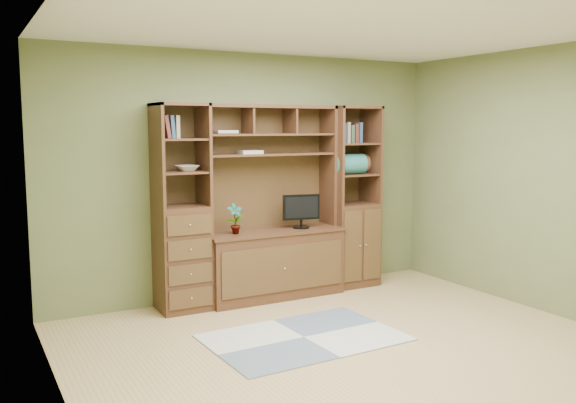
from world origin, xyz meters
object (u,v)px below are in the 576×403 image
left_tower (181,208)px  monitor (301,205)px  center_hutch (273,202)px  right_tower (351,197)px

left_tower → monitor: (1.32, -0.07, -0.04)m
center_hutch → left_tower: size_ratio=1.00×
center_hutch → right_tower: same height
center_hutch → monitor: 0.33m
center_hutch → monitor: bearing=-6.2°
center_hutch → left_tower: bearing=177.7°
center_hutch → left_tower: 1.00m
right_tower → monitor: (-0.70, -0.07, -0.04)m
left_tower → right_tower: same height
left_tower → right_tower: 2.02m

